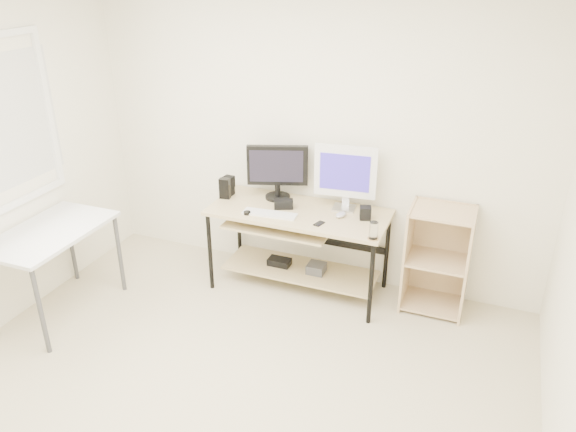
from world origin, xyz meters
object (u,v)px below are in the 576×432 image
Objects in this scene: desk at (296,233)px; shelf_unit at (438,258)px; black_monitor at (277,169)px; white_imac at (345,173)px; audio_controller at (225,188)px; side_table at (50,240)px.

shelf_unit reaches higher than desk.
black_monitor is (-0.24, 0.18, 0.49)m from desk.
white_imac is 3.02× the size of audio_controller.
shelf_unit is at bearing 23.33° from side_table.
black_monitor is at bearing 143.49° from desk.
white_imac is at bearing -19.81° from black_monitor.
desk is 0.66m from white_imac.
black_monitor is (-1.42, 0.02, 0.57)m from shelf_unit.
audio_controller is at bearing 47.33° from side_table.
shelf_unit is 1.89m from audio_controller.
black_monitor is at bearing 179.28° from shelf_unit.
white_imac is at bearing 24.99° from desk.
black_monitor is at bearing 41.23° from side_table.
side_table is (-1.65, -1.06, 0.13)m from desk.
desk is 1.50× the size of side_table.
white_imac is 1.07m from audio_controller.
white_imac is (2.02, 1.23, 0.40)m from side_table.
white_imac is (0.61, -0.01, 0.04)m from black_monitor.
shelf_unit is 1.64× the size of white_imac.
shelf_unit is at bearing -6.55° from white_imac.
black_monitor is 0.61m from white_imac.
black_monitor reaches higher than side_table.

